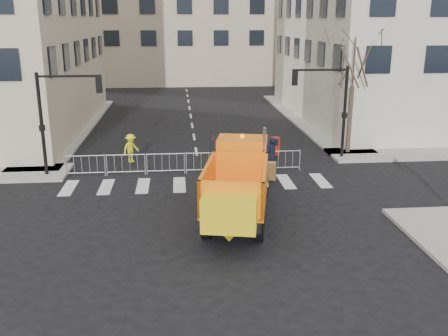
{
  "coord_description": "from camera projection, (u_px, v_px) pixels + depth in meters",
  "views": [
    {
      "loc": [
        -1.08,
        -18.18,
        7.9
      ],
      "look_at": [
        0.86,
        2.5,
        1.71
      ],
      "focal_mm": 40.0,
      "sensor_mm": 36.0,
      "label": 1
    }
  ],
  "objects": [
    {
      "name": "plow_truck",
      "position": [
        238.0,
        181.0,
        20.32
      ],
      "size": [
        4.28,
        9.45,
        3.55
      ],
      "rotation": [
        0.0,
        0.0,
        1.37
      ],
      "color": "black",
      "rests_on": "ground"
    },
    {
      "name": "cop_a",
      "position": [
        271.0,
        156.0,
        26.4
      ],
      "size": [
        0.86,
        0.81,
        1.97
      ],
      "primitive_type": "imported",
      "rotation": [
        0.0,
        0.0,
        3.78
      ],
      "color": "black",
      "rests_on": "ground"
    },
    {
      "name": "cop_b",
      "position": [
        247.0,
        172.0,
        24.1
      ],
      "size": [
        0.94,
        0.81,
        1.68
      ],
      "primitive_type": "imported",
      "rotation": [
        0.0,
        0.0,
        3.38
      ],
      "color": "black",
      "rests_on": "ground"
    },
    {
      "name": "worker",
      "position": [
        131.0,
        148.0,
        28.04
      ],
      "size": [
        1.17,
        1.16,
        1.62
      ],
      "primitive_type": "imported",
      "rotation": [
        0.0,
        0.0,
        0.76
      ],
      "color": "yellow",
      "rests_on": "sidewalk_back"
    },
    {
      "name": "street_tree",
      "position": [
        352.0,
        93.0,
        29.46
      ],
      "size": [
        3.0,
        3.0,
        7.5
      ],
      "primitive_type": null,
      "color": "#382B21",
      "rests_on": "ground"
    },
    {
      "name": "sidewalk_back",
      "position": [
        199.0,
        166.0,
        27.79
      ],
      "size": [
        64.0,
        5.0,
        0.15
      ],
      "primitive_type": "cube",
      "color": "gray",
      "rests_on": "ground"
    },
    {
      "name": "ground",
      "position": [
        208.0,
        228.0,
        19.7
      ],
      "size": [
        120.0,
        120.0,
        0.0
      ],
      "primitive_type": "plane",
      "color": "black",
      "rests_on": "ground"
    },
    {
      "name": "newspaper_box",
      "position": [
        275.0,
        146.0,
        29.55
      ],
      "size": [
        0.56,
        0.53,
        1.1
      ],
      "primitive_type": "cube",
      "rotation": [
        0.0,
        0.0,
        0.33
      ],
      "color": "#99180B",
      "rests_on": "sidewalk_back"
    },
    {
      "name": "traffic_light_left",
      "position": [
        42.0,
        126.0,
        25.37
      ],
      "size": [
        0.18,
        0.18,
        5.4
      ],
      "primitive_type": "cylinder",
      "color": "black",
      "rests_on": "ground"
    },
    {
      "name": "traffic_light_right",
      "position": [
        345.0,
        114.0,
        28.75
      ],
      "size": [
        0.18,
        0.18,
        5.4
      ],
      "primitive_type": "cylinder",
      "color": "black",
      "rests_on": "ground"
    },
    {
      "name": "crowd_barriers",
      "position": [
        185.0,
        162.0,
        26.72
      ],
      "size": [
        12.6,
        0.6,
        1.1
      ],
      "primitive_type": null,
      "color": "#9EA0A5",
      "rests_on": "ground"
    },
    {
      "name": "cop_c",
      "position": [
        233.0,
        167.0,
        24.97
      ],
      "size": [
        0.67,
        1.03,
        1.62
      ],
      "primitive_type": "imported",
      "rotation": [
        0.0,
        0.0,
        4.4
      ],
      "color": "black",
      "rests_on": "ground"
    }
  ]
}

